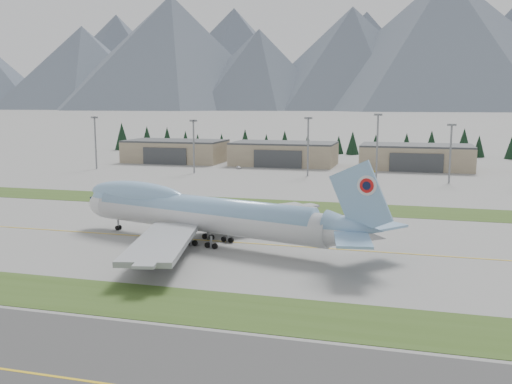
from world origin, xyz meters
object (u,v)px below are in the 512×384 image
(hangar_right, at_px, (416,157))
(service_vehicle_a, at_px, (239,169))
(hangar_center, at_px, (284,154))
(service_vehicle_c, at_px, (436,172))
(boeing_747_freighter, at_px, (203,213))
(service_vehicle_b, at_px, (372,172))
(hangar_left, at_px, (176,151))

(hangar_right, xyz_separation_m, service_vehicle_a, (-76.16, -20.45, -5.39))
(service_vehicle_a, bearing_deg, hangar_right, -17.45)
(hangar_center, distance_m, service_vehicle_c, 69.31)
(hangar_center, relative_size, service_vehicle_a, 12.28)
(hangar_center, height_order, service_vehicle_c, hangar_center)
(boeing_747_freighter, xyz_separation_m, service_vehicle_b, (25.85, 133.66, -6.39))
(hangar_right, bearing_deg, service_vehicle_a, -164.97)
(hangar_center, distance_m, service_vehicle_b, 46.20)
(service_vehicle_a, height_order, service_vehicle_b, service_vehicle_a)
(hangar_left, xyz_separation_m, service_vehicle_a, (38.84, -20.45, -5.39))
(hangar_right, distance_m, service_vehicle_c, 14.04)
(boeing_747_freighter, height_order, service_vehicle_a, boeing_747_freighter)
(hangar_left, xyz_separation_m, hangar_center, (55.00, 0.00, 0.00))
(hangar_right, distance_m, service_vehicle_b, 26.21)
(service_vehicle_a, bearing_deg, boeing_747_freighter, -108.66)
(service_vehicle_b, bearing_deg, boeing_747_freighter, 168.77)
(hangar_right, distance_m, service_vehicle_a, 79.04)
(boeing_747_freighter, height_order, hangar_left, boeing_747_freighter)
(service_vehicle_a, bearing_deg, service_vehicle_c, -25.37)
(hangar_center, distance_m, hangar_right, 60.00)
(hangar_left, relative_size, service_vehicle_b, 14.66)
(hangar_left, relative_size, service_vehicle_a, 12.28)
(hangar_left, bearing_deg, service_vehicle_b, -10.70)
(boeing_747_freighter, xyz_separation_m, hangar_center, (-16.21, 151.99, -1.00))
(boeing_747_freighter, distance_m, hangar_right, 158.18)
(hangar_left, distance_m, service_vehicle_a, 44.22)
(hangar_right, height_order, service_vehicle_a, hangar_right)
(boeing_747_freighter, relative_size, service_vehicle_c, 19.94)
(hangar_center, bearing_deg, boeing_747_freighter, -83.91)
(hangar_center, bearing_deg, hangar_right, 0.00)
(boeing_747_freighter, height_order, service_vehicle_b, boeing_747_freighter)
(service_vehicle_a, xyz_separation_m, service_vehicle_c, (84.54, 10.55, 0.00))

